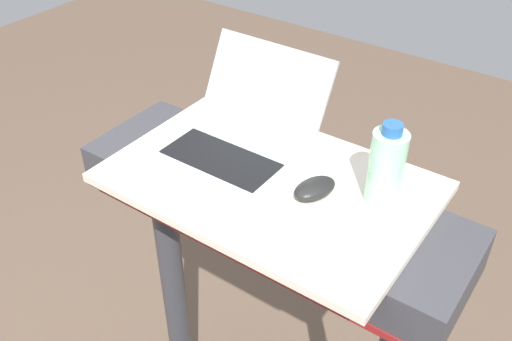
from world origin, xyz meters
name	(u,v)px	position (x,y,z in m)	size (l,w,h in m)	color
desk_board	(269,182)	(0.00, 0.70, 1.19)	(0.68, 0.45, 0.02)	beige
laptop	(239,135)	(-0.11, 0.74, 1.24)	(0.31, 0.32, 0.21)	#B7B7BC
computer_mouse	(315,188)	(0.11, 0.71, 1.21)	(0.06, 0.10, 0.03)	black
water_bottle	(386,167)	(0.23, 0.77, 1.28)	(0.07, 0.07, 0.18)	#9EDBB2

